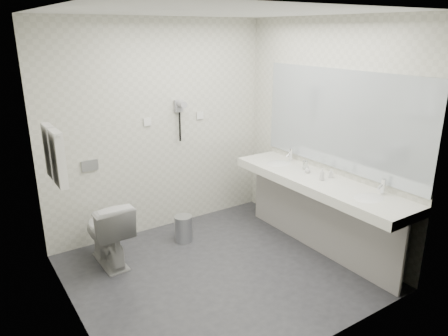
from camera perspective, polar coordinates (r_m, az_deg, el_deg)
floor at (r=4.44m, az=-0.56°, el=-13.84°), size 2.80×2.80×0.00m
ceiling at (r=3.77m, az=-0.68°, el=20.38°), size 2.80×2.80×0.00m
wall_back at (r=5.03m, az=-8.74°, el=5.27°), size 2.80×0.00×2.80m
wall_front at (r=2.98m, az=13.18°, el=-4.08°), size 2.80×0.00×2.80m
wall_left at (r=3.41m, az=-20.76°, el=-1.95°), size 0.00×2.60×2.60m
wall_right at (r=4.81m, az=13.56°, el=4.37°), size 0.00×2.60×2.60m
vanity_counter at (r=4.61m, az=12.61°, el=-1.99°), size 0.55×2.20×0.10m
vanity_panel at (r=4.79m, az=12.47°, el=-6.71°), size 0.03×2.15×0.75m
vanity_post_near at (r=4.25m, az=22.99°, el=-11.19°), size 0.06×0.06×0.75m
vanity_post_far at (r=5.51m, az=4.96°, el=-2.96°), size 0.06×0.06×0.75m
mirror at (r=4.62m, az=15.42°, el=6.24°), size 0.02×2.20×1.05m
basin_near at (r=4.21m, az=18.97°, el=-4.03°), size 0.40×0.31×0.05m
basin_far at (r=5.04m, az=7.36°, el=0.47°), size 0.40×0.31×0.05m
faucet_near at (r=4.33m, az=20.69°, el=-2.34°), size 0.04×0.04×0.15m
faucet_far at (r=5.14m, az=9.05°, el=1.79°), size 0.04×0.04×0.15m
soap_bottle_a at (r=4.64m, az=14.23°, el=-0.68°), size 0.06×0.06×0.10m
soap_bottle_b at (r=4.74m, az=11.24°, el=-0.19°), size 0.09×0.09×0.08m
soap_bottle_c at (r=4.53m, az=13.11°, el=-0.83°), size 0.05×0.05×0.13m
glass_left at (r=4.86m, az=10.89°, el=0.40°), size 0.06×0.06×0.10m
toilet at (r=4.60m, az=-15.50°, el=-8.28°), size 0.41×0.71×0.72m
flush_plate at (r=4.81m, az=-17.67°, el=0.32°), size 0.18×0.02×0.12m
pedal_bin at (r=4.98m, az=-5.48°, el=-8.21°), size 0.25×0.25×0.30m
bin_lid at (r=4.92m, az=-5.54°, el=-6.59°), size 0.21×0.21×0.02m
towel_rail at (r=3.86m, az=-22.47°, el=4.76°), size 0.02×0.62×0.02m
towel_near at (r=3.78m, az=-21.48°, el=1.16°), size 0.07×0.24×0.48m
towel_far at (r=4.05m, az=-22.38°, el=2.11°), size 0.07×0.24×0.48m
dryer_cradle at (r=5.06m, az=-6.15°, el=8.35°), size 0.10×0.04×0.14m
dryer_barrel at (r=5.00m, az=-5.78°, el=8.58°), size 0.08×0.14×0.08m
dryer_cord at (r=5.10m, az=-5.97°, el=5.56°), size 0.02×0.02×0.35m
switch_plate_a at (r=4.94m, az=-10.32°, el=6.14°), size 0.09×0.02×0.09m
switch_plate_b at (r=5.25m, az=-3.27°, el=7.10°), size 0.09×0.02×0.09m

